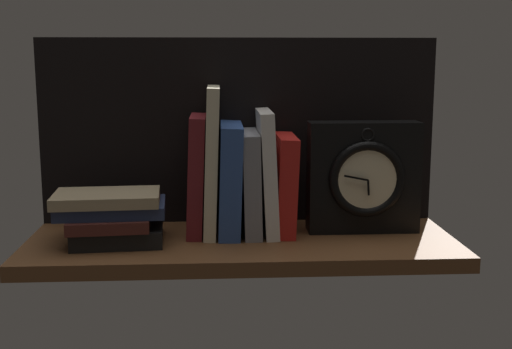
% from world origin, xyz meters
% --- Properties ---
extents(ground_plane, '(0.73, 0.27, 0.03)m').
position_xyz_m(ground_plane, '(0.00, 0.00, -0.01)').
color(ground_plane, brown).
extents(back_panel, '(0.73, 0.01, 0.34)m').
position_xyz_m(back_panel, '(0.00, 0.13, 0.17)').
color(back_panel, black).
rests_on(back_panel, ground_plane).
extents(book_maroon_dawkins, '(0.04, 0.13, 0.21)m').
position_xyz_m(book_maroon_dawkins, '(-0.08, 0.05, 0.10)').
color(book_maroon_dawkins, maroon).
rests_on(book_maroon_dawkins, ground_plane).
extents(book_cream_twain, '(0.03, 0.15, 0.26)m').
position_xyz_m(book_cream_twain, '(-0.05, 0.05, 0.13)').
color(book_cream_twain, beige).
rests_on(book_cream_twain, ground_plane).
extents(book_blue_modern, '(0.04, 0.16, 0.19)m').
position_xyz_m(book_blue_modern, '(-0.02, 0.05, 0.10)').
color(book_blue_modern, '#2D4C8E').
rests_on(book_blue_modern, ground_plane).
extents(book_gray_chess, '(0.03, 0.15, 0.18)m').
position_xyz_m(book_gray_chess, '(0.02, 0.05, 0.09)').
color(book_gray_chess, gray).
rests_on(book_gray_chess, ground_plane).
extents(book_white_catcher, '(0.03, 0.15, 0.22)m').
position_xyz_m(book_white_catcher, '(0.05, 0.05, 0.11)').
color(book_white_catcher, silver).
rests_on(book_white_catcher, ground_plane).
extents(book_red_requiem, '(0.04, 0.14, 0.17)m').
position_xyz_m(book_red_requiem, '(0.08, 0.05, 0.09)').
color(book_red_requiem, red).
rests_on(book_red_requiem, ground_plane).
extents(framed_clock, '(0.20, 0.07, 0.20)m').
position_xyz_m(framed_clock, '(0.22, 0.03, 0.10)').
color(framed_clock, black).
rests_on(framed_clock, ground_plane).
extents(book_stack_side, '(0.19, 0.14, 0.09)m').
position_xyz_m(book_stack_side, '(-0.22, -0.01, 0.04)').
color(book_stack_side, black).
rests_on(book_stack_side, ground_plane).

